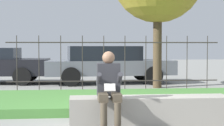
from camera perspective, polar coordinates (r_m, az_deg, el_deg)
The scene contains 6 objects.
ground_plane at distance 6.68m, azimuth 4.42°, elevation -9.30°, with size 60.00×60.00×0.00m, color gray.
stone_bench at distance 6.67m, azimuth 5.80°, elevation -7.41°, with size 2.82×0.58×0.49m.
person_seated_reader at distance 6.17m, azimuth -0.46°, elevation -3.59°, with size 0.42×0.73×1.29m.
grass_berm at distance 8.87m, azimuth 1.89°, elevation -5.72°, with size 8.31×3.13×0.18m.
iron_fence at distance 11.08m, azimuth 0.36°, elevation 0.05°, with size 6.31×0.03×1.68m.
car_parked_center at distance 13.76m, azimuth -0.71°, elevation -0.04°, with size 4.81×2.20×1.37m.
Camera 1 is at (-1.13, -6.44, 1.38)m, focal length 60.00 mm.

